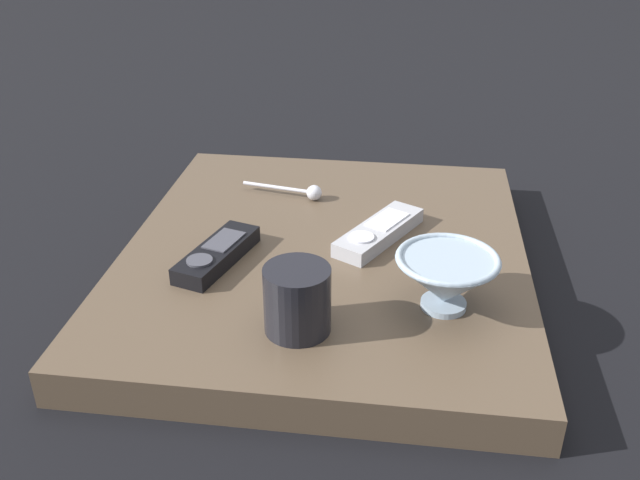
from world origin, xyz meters
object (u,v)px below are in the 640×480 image
Objects in this scene: tv_remote_near at (379,232)px; tv_remote_far at (217,254)px; cereal_bowl at (446,279)px; teaspoon at (306,192)px; coffee_mug at (297,300)px.

tv_remote_near is 1.08× the size of tv_remote_far.
cereal_bowl is 0.72× the size of tv_remote_near.
coffee_mug is at bearing 7.12° from teaspoon.
coffee_mug is 0.47× the size of tv_remote_near.
tv_remote_near is (-0.16, -0.09, -0.03)m from cereal_bowl.
coffee_mug is (0.07, -0.17, -0.00)m from cereal_bowl.
cereal_bowl is 0.18m from coffee_mug.
teaspoon is (-0.35, -0.04, -0.03)m from coffee_mug.
tv_remote_far is at bearing -102.91° from cereal_bowl.
coffee_mug is 0.19m from tv_remote_far.
tv_remote_far is at bearing -22.42° from teaspoon.
coffee_mug reaches higher than tv_remote_near.
tv_remote_far is at bearing -135.99° from coffee_mug.
tv_remote_far is at bearing -65.98° from tv_remote_near.
cereal_bowl is at bearing 77.09° from tv_remote_far.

